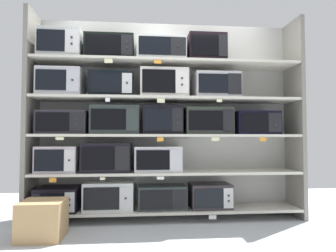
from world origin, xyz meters
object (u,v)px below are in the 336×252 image
at_px(microwave_19, 205,50).
at_px(microwave_13, 112,85).
at_px(microwave_3, 210,196).
at_px(microwave_17, 110,49).
at_px(microwave_1, 109,196).
at_px(shipping_carton, 43,219).
at_px(microwave_10, 208,121).
at_px(microwave_14, 164,84).
at_px(microwave_6, 158,159).
at_px(microwave_18, 161,51).
at_px(microwave_4, 58,159).
at_px(microwave_0, 58,199).
at_px(microwave_12, 61,83).
at_px(microwave_16, 62,46).
at_px(microwave_7, 63,123).
at_px(microwave_11, 254,123).
at_px(microwave_15, 216,86).
at_px(microwave_2, 162,197).
at_px(microwave_9, 162,120).
at_px(microwave_5, 107,157).
at_px(microwave_8, 115,120).

bearing_deg(microwave_19, microwave_13, -180.00).
height_order(microwave_3, microwave_17, microwave_17).
height_order(microwave_1, shipping_carton, microwave_1).
height_order(microwave_10, microwave_14, microwave_14).
bearing_deg(microwave_6, microwave_17, -179.98).
bearing_deg(microwave_18, microwave_4, -180.00).
distance_m(microwave_0, microwave_12, 1.33).
distance_m(microwave_13, microwave_16, 0.74).
bearing_deg(microwave_7, microwave_17, -0.01).
distance_m(microwave_12, microwave_18, 1.22).
relative_size(microwave_11, microwave_15, 0.96).
bearing_deg(microwave_19, shipping_carton, -161.32).
xyz_separation_m(microwave_6, microwave_19, (0.58, -0.00, 1.32)).
height_order(microwave_1, microwave_13, microwave_13).
xyz_separation_m(microwave_4, microwave_19, (1.71, 0.00, 1.31)).
xyz_separation_m(microwave_2, microwave_10, (0.55, 0.00, 0.89)).
xyz_separation_m(microwave_16, microwave_19, (1.70, -0.00, -0.01)).
height_order(microwave_9, microwave_12, microwave_12).
bearing_deg(microwave_17, microwave_6, 0.02).
distance_m(microwave_17, microwave_18, 0.60).
height_order(microwave_0, microwave_4, microwave_4).
distance_m(microwave_1, microwave_15, 1.81).
relative_size(microwave_2, microwave_12, 1.15).
relative_size(microwave_5, microwave_11, 1.07).
bearing_deg(microwave_15, microwave_17, -179.99).
distance_m(microwave_8, microwave_9, 0.55).
bearing_deg(microwave_7, microwave_14, -0.00).
distance_m(microwave_0, microwave_13, 1.44).
xyz_separation_m(microwave_3, microwave_17, (-1.19, -0.00, 1.74)).
bearing_deg(microwave_19, microwave_4, -180.00).
bearing_deg(microwave_13, microwave_1, 179.92).
relative_size(microwave_10, microwave_19, 1.26).
height_order(microwave_7, microwave_17, microwave_17).
xyz_separation_m(microwave_0, microwave_14, (1.20, -0.00, 1.34)).
distance_m(microwave_7, microwave_13, 0.70).
xyz_separation_m(microwave_7, microwave_13, (0.55, -0.00, 0.44)).
relative_size(microwave_10, microwave_16, 1.17).
relative_size(microwave_2, microwave_13, 1.12).
bearing_deg(microwave_4, microwave_3, 0.00).
relative_size(microwave_8, microwave_17, 0.98).
bearing_deg(microwave_8, microwave_7, -179.97).
bearing_deg(microwave_15, microwave_16, 180.00).
bearing_deg(microwave_13, microwave_2, -0.00).
bearing_deg(microwave_14, microwave_19, 0.01).
height_order(microwave_0, microwave_16, microwave_16).
bearing_deg(microwave_15, microwave_3, -179.84).
height_order(microwave_7, microwave_18, microwave_18).
xyz_separation_m(microwave_0, shipping_carton, (0.01, -0.58, -0.08)).
xyz_separation_m(microwave_9, microwave_16, (-1.17, 0.00, 0.87)).
height_order(microwave_9, microwave_17, microwave_17).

